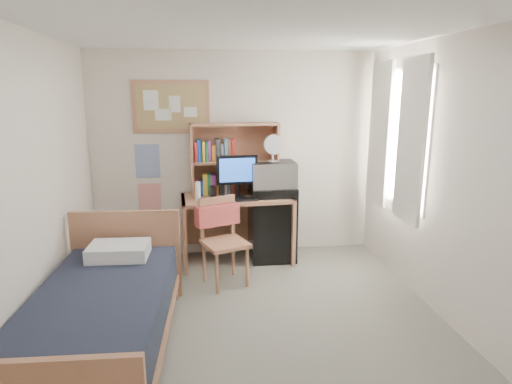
{
  "coord_description": "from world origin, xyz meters",
  "views": [
    {
      "loc": [
        -0.43,
        -3.35,
        2.1
      ],
      "look_at": [
        0.16,
        1.2,
        1.02
      ],
      "focal_mm": 30.0,
      "sensor_mm": 36.0,
      "label": 1
    }
  ],
  "objects": [
    {
      "name": "floor",
      "position": [
        0.0,
        0.0,
        -0.01
      ],
      "size": [
        3.6,
        4.2,
        0.02
      ],
      "primitive_type": "cube",
      "color": "gray",
      "rests_on": "ground"
    },
    {
      "name": "ceiling",
      "position": [
        0.0,
        0.0,
        2.6
      ],
      "size": [
        3.6,
        4.2,
        0.02
      ],
      "primitive_type": "cube",
      "color": "white",
      "rests_on": "wall_back"
    },
    {
      "name": "wall_back",
      "position": [
        0.0,
        2.1,
        1.3
      ],
      "size": [
        3.6,
        0.04,
        2.6
      ],
      "primitive_type": "cube",
      "color": "white",
      "rests_on": "floor"
    },
    {
      "name": "wall_front",
      "position": [
        0.0,
        -2.1,
        1.3
      ],
      "size": [
        3.6,
        0.04,
        2.6
      ],
      "primitive_type": "cube",
      "color": "white",
      "rests_on": "floor"
    },
    {
      "name": "wall_left",
      "position": [
        -1.8,
        0.0,
        1.3
      ],
      "size": [
        0.04,
        4.2,
        2.6
      ],
      "primitive_type": "cube",
      "color": "white",
      "rests_on": "floor"
    },
    {
      "name": "wall_right",
      "position": [
        1.8,
        0.0,
        1.3
      ],
      "size": [
        0.04,
        4.2,
        2.6
      ],
      "primitive_type": "cube",
      "color": "white",
      "rests_on": "floor"
    },
    {
      "name": "window_unit",
      "position": [
        1.75,
        1.2,
        1.6
      ],
      "size": [
        0.1,
        1.4,
        1.7
      ],
      "primitive_type": "cube",
      "color": "white",
      "rests_on": "wall_right"
    },
    {
      "name": "curtain_left",
      "position": [
        1.72,
        0.8,
        1.6
      ],
      "size": [
        0.04,
        0.55,
        1.7
      ],
      "primitive_type": "cube",
      "color": "white",
      "rests_on": "wall_right"
    },
    {
      "name": "curtain_right",
      "position": [
        1.72,
        1.6,
        1.6
      ],
      "size": [
        0.04,
        0.55,
        1.7
      ],
      "primitive_type": "cube",
      "color": "white",
      "rests_on": "wall_right"
    },
    {
      "name": "bulletin_board",
      "position": [
        -0.78,
        2.08,
        1.92
      ],
      "size": [
        0.94,
        0.03,
        0.64
      ],
      "primitive_type": "cube",
      "color": "tan",
      "rests_on": "wall_back"
    },
    {
      "name": "poster_wave",
      "position": [
        -1.1,
        2.09,
        1.25
      ],
      "size": [
        0.3,
        0.01,
        0.42
      ],
      "primitive_type": "cube",
      "color": "#2A4BAA",
      "rests_on": "wall_back"
    },
    {
      "name": "poster_japan",
      "position": [
        -1.1,
        2.09,
        0.78
      ],
      "size": [
        0.28,
        0.01,
        0.36
      ],
      "primitive_type": "cube",
      "color": "red",
      "rests_on": "wall_back"
    },
    {
      "name": "desk",
      "position": [
        -0.01,
        1.74,
        0.42
      ],
      "size": [
        1.38,
        0.75,
        0.84
      ],
      "primitive_type": "cube",
      "rotation": [
        0.0,
        0.0,
        0.06
      ],
      "color": "tan",
      "rests_on": "floor"
    },
    {
      "name": "desk_chair",
      "position": [
        -0.2,
        1.08,
        0.49
      ],
      "size": [
        0.63,
        0.63,
        0.97
      ],
      "primitive_type": "cube",
      "rotation": [
        0.0,
        0.0,
        0.37
      ],
      "color": "#B17753",
      "rests_on": "floor"
    },
    {
      "name": "mini_fridge",
      "position": [
        0.44,
        1.8,
        0.47
      ],
      "size": [
        0.56,
        0.56,
        0.95
      ],
      "primitive_type": "cube",
      "rotation": [
        0.0,
        0.0,
        0.01
      ],
      "color": "black",
      "rests_on": "floor"
    },
    {
      "name": "bed",
      "position": [
        -1.26,
        -0.18,
        0.29
      ],
      "size": [
        1.13,
        2.13,
        0.57
      ],
      "primitive_type": "cube",
      "rotation": [
        0.0,
        0.0,
        -0.04
      ],
      "color": "black",
      "rests_on": "floor"
    },
    {
      "name": "hutch",
      "position": [
        -0.02,
        1.89,
        1.28
      ],
      "size": [
        1.1,
        0.34,
        0.89
      ],
      "primitive_type": "cube",
      "rotation": [
        0.0,
        0.0,
        0.06
      ],
      "color": "tan",
      "rests_on": "desk"
    },
    {
      "name": "monitor",
      "position": [
        -0.01,
        1.68,
        1.1
      ],
      "size": [
        0.5,
        0.07,
        0.53
      ],
      "primitive_type": "cube",
      "rotation": [
        0.0,
        0.0,
        0.06
      ],
      "color": "black",
      "rests_on": "desk"
    },
    {
      "name": "keyboard",
      "position": [
        0.0,
        1.54,
        0.85
      ],
      "size": [
        0.46,
        0.17,
        0.02
      ],
      "primitive_type": "cube",
      "rotation": [
        0.0,
        0.0,
        0.06
      ],
      "color": "black",
      "rests_on": "desk"
    },
    {
      "name": "speaker_left",
      "position": [
        -0.31,
        1.67,
        0.92
      ],
      "size": [
        0.07,
        0.07,
        0.16
      ],
      "primitive_type": "cube",
      "rotation": [
        0.0,
        0.0,
        0.06
      ],
      "color": "black",
      "rests_on": "desk"
    },
    {
      "name": "speaker_right",
      "position": [
        0.29,
        1.7,
        0.92
      ],
      "size": [
        0.07,
        0.07,
        0.16
      ],
      "primitive_type": "cube",
      "rotation": [
        0.0,
        0.0,
        0.06
      ],
      "color": "black",
      "rests_on": "desk"
    },
    {
      "name": "water_bottle",
      "position": [
        -0.48,
        1.61,
        0.95
      ],
      "size": [
        0.07,
        0.07,
        0.23
      ],
      "primitive_type": "cylinder",
      "rotation": [
        0.0,
        0.0,
        0.06
      ],
      "color": "white",
      "rests_on": "desk"
    },
    {
      "name": "hoodie",
      "position": [
        -0.27,
        1.27,
        0.76
      ],
      "size": [
        0.51,
        0.32,
        0.23
      ],
      "primitive_type": "cube",
      "rotation": [
        0.0,
        0.0,
        0.37
      ],
      "color": "#D1534F",
      "rests_on": "desk_chair"
    },
    {
      "name": "microwave",
      "position": [
        0.44,
        1.78,
        1.1
      ],
      "size": [
        0.55,
        0.42,
        0.31
      ],
      "primitive_type": "cube",
      "rotation": [
        0.0,
        0.0,
        0.01
      ],
      "color": "silver",
      "rests_on": "mini_fridge"
    },
    {
      "name": "desk_fan",
      "position": [
        0.44,
        1.78,
        1.41
      ],
      "size": [
        0.24,
        0.24,
        0.3
      ],
      "primitive_type": "cylinder",
      "rotation": [
        0.0,
        0.0,
        0.01
      ],
      "color": "white",
      "rests_on": "microwave"
    },
    {
      "name": "pillow",
      "position": [
        -1.23,
        0.57,
        0.64
      ],
      "size": [
        0.56,
        0.4,
        0.13
      ],
      "primitive_type": "cube",
      "rotation": [
        0.0,
        0.0,
        -0.04
      ],
      "color": "white",
      "rests_on": "bed"
    }
  ]
}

